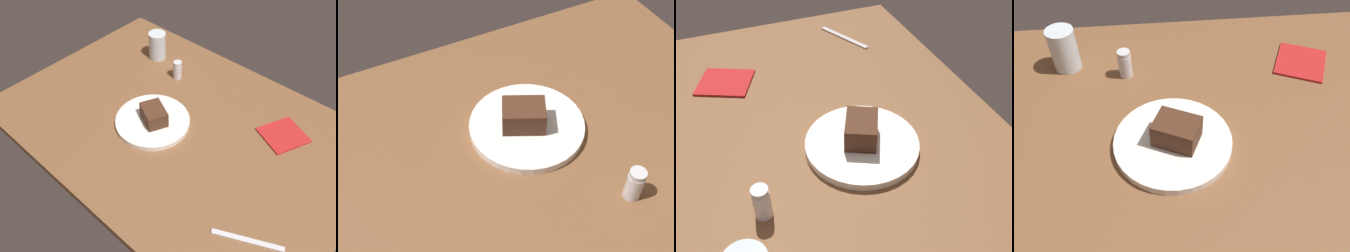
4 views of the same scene
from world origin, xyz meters
TOP-DOWN VIEW (x-y plane):
  - dining_table at (0.00, 0.00)cm, footprint 120.00×84.00cm
  - dessert_plate at (5.99, 5.98)cm, footprint 25.48×25.48cm
  - chocolate_cake_slice at (5.14, 6.10)cm, footprint 11.35×10.29cm
  - salt_shaker at (16.00, -18.65)cm, footprint 3.43×3.43cm
  - water_glass at (31.30, -23.67)cm, footprint 7.04×7.04cm
  - folded_napkin at (-30.54, -18.75)cm, footprint 17.04×17.69cm

SIDE VIEW (x-z plane):
  - dining_table at x=0.00cm, z-range 0.00..3.00cm
  - folded_napkin at x=-30.54cm, z-range 3.00..3.60cm
  - dessert_plate at x=5.99cm, z-range 3.00..4.87cm
  - salt_shaker at x=16.00cm, z-range 2.95..10.36cm
  - chocolate_cake_slice at x=5.14cm, z-range 4.87..10.42cm
  - water_glass at x=31.30cm, z-range 3.00..14.18cm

